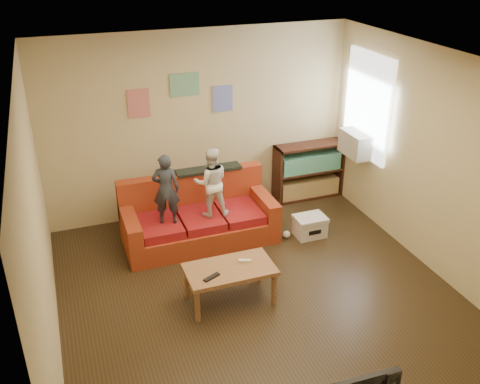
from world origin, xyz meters
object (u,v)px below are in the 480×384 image
object	(u,v)px
child_a	(166,189)
child_b	(211,182)
coffee_table	(230,272)
sofa	(198,219)
file_box	(310,226)
bookshelf	(308,173)

from	to	relation	value
child_a	child_b	size ratio (longest dim) A/B	1.00
coffee_table	child_b	bearing A→B (deg)	81.45
child_a	child_b	bearing A→B (deg)	-163.18
sofa	file_box	bearing A→B (deg)	-17.75
coffee_table	file_box	world-z (taller)	coffee_table
child_b	bookshelf	xyz separation A→B (m)	(1.86, 0.83, -0.51)
sofa	file_box	world-z (taller)	sofa
file_box	child_b	bearing A→B (deg)	167.16
sofa	child_a	size ratio (longest dim) A/B	2.15
child_a	bookshelf	size ratio (longest dim) A/B	0.85
sofa	bookshelf	distance (m)	2.11
child_a	child_b	distance (m)	0.60
child_a	child_b	world-z (taller)	child_a
child_b	bookshelf	distance (m)	2.09
child_b	file_box	size ratio (longest dim) A/B	2.21
bookshelf	sofa	bearing A→B (deg)	-161.87
child_a	coffee_table	distance (m)	1.46
child_b	file_box	bearing A→B (deg)	176.47
child_a	bookshelf	xyz separation A→B (m)	(2.46, 0.83, -0.51)
child_a	bookshelf	world-z (taller)	child_a
child_b	coffee_table	distance (m)	1.42
coffee_table	file_box	xyz separation A→B (m)	(1.53, 1.00, -0.24)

